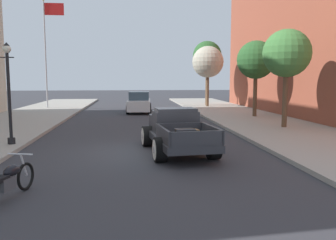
% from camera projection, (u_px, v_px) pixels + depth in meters
% --- Properties ---
extents(ground_plane, '(140.00, 140.00, 0.00)m').
position_uv_depth(ground_plane, '(143.00, 152.00, 12.66)').
color(ground_plane, '#333338').
extents(sidewalk_right, '(5.50, 64.00, 0.15)m').
position_uv_depth(sidewalk_right, '(332.00, 146.00, 13.41)').
color(sidewalk_right, '#9E998E').
rests_on(sidewalk_right, ground).
extents(hotrod_truck_gunmetal, '(2.51, 5.06, 1.58)m').
position_uv_depth(hotrod_truck_gunmetal, '(176.00, 131.00, 12.82)').
color(hotrod_truck_gunmetal, '#333338').
rests_on(hotrod_truck_gunmetal, ground).
extents(motorcycle_parked, '(0.78, 2.06, 0.93)m').
position_uv_depth(motorcycle_parked, '(7.00, 181.00, 7.58)').
color(motorcycle_parked, black).
rests_on(motorcycle_parked, ground).
extents(car_background_white, '(2.04, 4.39, 1.65)m').
position_uv_depth(car_background_white, '(139.00, 103.00, 27.48)').
color(car_background_white, silver).
rests_on(car_background_white, ground).
extents(street_lamp_near, '(0.50, 0.32, 3.85)m').
position_uv_depth(street_lamp_near, '(9.00, 86.00, 13.20)').
color(street_lamp_near, black).
rests_on(street_lamp_near, sidewalk_left).
extents(flagpole, '(1.74, 0.16, 9.16)m').
position_uv_depth(flagpole, '(48.00, 42.00, 29.78)').
color(flagpole, '#B2B2B7').
rests_on(flagpole, sidewalk_left).
extents(street_tree_nearest, '(2.44, 2.44, 5.00)m').
position_uv_depth(street_tree_nearest, '(287.00, 54.00, 17.77)').
color(street_tree_nearest, brown).
rests_on(street_tree_nearest, sidewalk_right).
extents(street_tree_second, '(2.52, 2.52, 5.01)m').
position_uv_depth(street_tree_second, '(256.00, 60.00, 23.13)').
color(street_tree_second, brown).
rests_on(street_tree_second, sidewalk_right).
extents(street_tree_third, '(2.83, 2.83, 5.44)m').
position_uv_depth(street_tree_third, '(208.00, 62.00, 31.64)').
color(street_tree_third, brown).
rests_on(street_tree_third, sidewalk_right).
extents(street_tree_farthest, '(2.72, 2.72, 6.06)m').
position_uv_depth(street_tree_farthest, '(207.00, 56.00, 33.18)').
color(street_tree_farthest, brown).
rests_on(street_tree_farthest, sidewalk_right).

